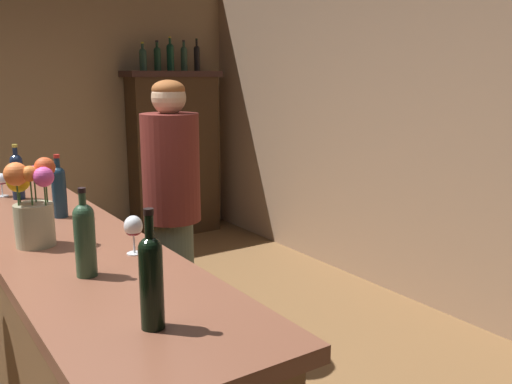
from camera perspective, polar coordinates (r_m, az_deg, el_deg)
The scene contains 16 objects.
wall_right at distance 4.09m, azimuth 19.48°, elevation 6.66°, with size 0.12×6.26×2.71m, color tan.
bar_counter at distance 2.62m, azimuth -18.52°, elevation -15.17°, with size 0.59×2.66×1.03m.
display_cabinet at distance 5.91m, azimuth -8.45°, elevation 4.21°, with size 1.00×0.36×1.72m.
wine_bottle_riesling at distance 1.48m, azimuth -10.75°, elevation -8.62°, with size 0.06×0.06×0.33m.
wine_bottle_malbec at distance 1.91m, azimuth -17.24°, elevation -4.39°, with size 0.07×0.07×0.30m.
wine_bottle_pinot at distance 2.73m, azimuth -19.64°, elevation 0.28°, with size 0.07×0.07×0.30m.
wine_bottle_syrah at distance 3.22m, azimuth -23.40°, elevation 1.69°, with size 0.06×0.06×0.30m.
wine_glass_front at distance 2.10m, azimuth -12.53°, elevation -3.64°, with size 0.07×0.07×0.15m.
wine_glass_mid at distance 3.33m, azimuth -24.79°, elevation 1.09°, with size 0.07×0.07×0.13m.
flower_arrangement at distance 2.30m, azimuth -22.09°, elevation -1.13°, with size 0.19×0.19×0.35m.
display_bottle_left at distance 5.73m, azimuth -11.58°, elevation 13.37°, with size 0.07×0.07×0.28m.
display_bottle_midleft at distance 5.80m, azimuth -10.13°, elevation 13.51°, with size 0.07×0.07×0.30m.
display_bottle_center at distance 5.86m, azimuth -8.82°, elevation 13.71°, with size 0.07×0.07×0.34m.
display_bottle_midright at distance 5.93m, azimuth -7.43°, elevation 13.62°, with size 0.07×0.07×0.31m.
display_bottle_right at distance 5.99m, azimuth -6.12°, elevation 13.68°, with size 0.06×0.06×0.33m.
bartender at distance 3.30m, azimuth -8.64°, elevation -1.61°, with size 0.34×0.34×1.66m.
Camera 1 is at (-0.30, -2.43, 1.69)m, focal length 38.80 mm.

